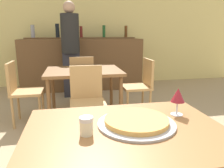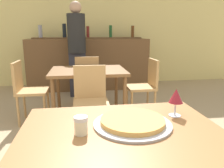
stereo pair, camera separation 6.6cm
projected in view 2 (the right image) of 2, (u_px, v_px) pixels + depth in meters
wall_back at (87, 25)px, 5.15m from camera, size 8.00×0.05×2.80m
dining_table_near at (122, 147)px, 1.10m from camera, size 1.00×0.74×0.77m
dining_table_far at (88, 75)px, 3.07m from camera, size 1.04×0.80×0.73m
bar_counter at (89, 64)px, 4.86m from camera, size 2.60×0.56×1.10m
bar_back_shelf at (86, 36)px, 4.84m from camera, size 2.39×0.24×0.32m
chair_far_side_front at (91, 97)px, 2.55m from camera, size 0.40×0.40×0.86m
chair_far_side_back at (87, 77)px, 3.66m from camera, size 0.40×0.40×0.86m
chair_far_side_left at (27, 87)px, 2.99m from camera, size 0.40×0.40×0.86m
chair_far_side_right at (146, 83)px, 3.23m from camera, size 0.40×0.40×0.86m
pizza_tray at (132, 122)px, 1.12m from camera, size 0.40×0.40×0.04m
cheese_shaker at (81, 125)px, 1.02m from camera, size 0.07×0.07×0.09m
person_standing at (77, 46)px, 4.16m from camera, size 0.34×0.34×1.80m
wine_glass at (176, 97)px, 1.23m from camera, size 0.08×0.08×0.16m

